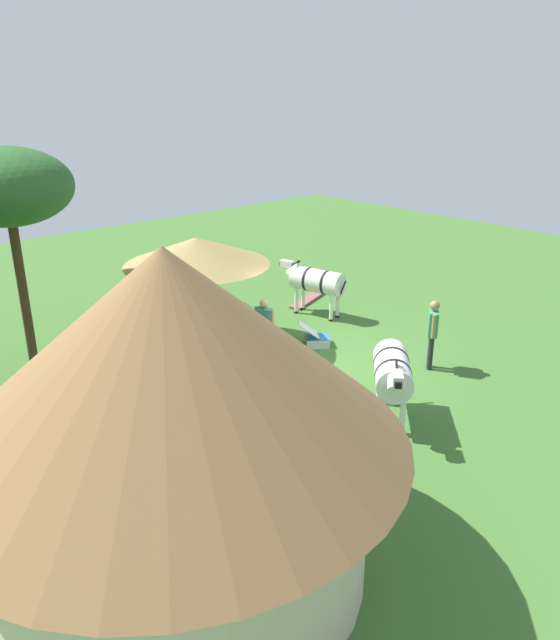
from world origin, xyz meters
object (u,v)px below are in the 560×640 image
object	(u,v)px
guest_beside_umbrella	(129,322)
standing_watcher	(433,328)
patio_dining_table	(200,322)
zebra_by_umbrella	(251,359)
thatched_hut	(173,408)
patio_chair_near_lawn	(193,346)
patio_chair_near_hut	(161,319)
acacia_tree_behind_hut	(7,188)
striped_lounge_chair	(315,336)
shade_umbrella	(197,251)
zebra_nearest_camera	(393,372)
zebra_toward_hut	(316,281)
patio_chair_west_end	(244,318)
guest_behind_table	(264,323)

from	to	relation	value
guest_beside_umbrella	standing_watcher	size ratio (longest dim) A/B	0.99
patio_dining_table	zebra_by_umbrella	bearing A→B (deg)	162.53
zebra_by_umbrella	patio_dining_table	bearing A→B (deg)	-40.85
guest_beside_umbrella	zebra_by_umbrella	world-z (taller)	guest_beside_umbrella
thatched_hut	patio_chair_near_lawn	xyz separation A→B (m)	(5.35, -3.85, -1.98)
patio_chair_near_hut	zebra_by_umbrella	xyz separation A→B (m)	(-4.49, 0.61, 0.52)
patio_chair_near_hut	zebra_by_umbrella	distance (m)	4.56
patio_chair_near_hut	acacia_tree_behind_hut	world-z (taller)	acacia_tree_behind_hut
patio_chair_near_lawn	patio_dining_table	bearing A→B (deg)	90.00
striped_lounge_chair	acacia_tree_behind_hut	distance (m)	7.99
shade_umbrella	zebra_nearest_camera	world-z (taller)	shade_umbrella
zebra_nearest_camera	thatched_hut	bearing A→B (deg)	54.71
striped_lounge_chair	zebra_toward_hut	xyz separation A→B (m)	(1.61, -1.64, 0.78)
patio_chair_near_hut	zebra_by_umbrella	bearing A→B (deg)	62.10
patio_chair_near_hut	zebra_by_umbrella	world-z (taller)	zebra_by_umbrella
thatched_hut	patio_chair_west_end	bearing A→B (deg)	-44.87
patio_dining_table	patio_chair_west_end	xyz separation A→B (m)	(-0.30, -1.21, -0.13)
patio_chair_near_hut	shade_umbrella	bearing A→B (deg)	90.00
shade_umbrella	patio_chair_west_end	bearing A→B (deg)	-103.91
guest_behind_table	guest_beside_umbrella	bearing A→B (deg)	32.94
patio_chair_west_end	guest_beside_umbrella	distance (m)	3.11
zebra_nearest_camera	acacia_tree_behind_hut	world-z (taller)	acacia_tree_behind_hut
patio_dining_table	zebra_toward_hut	size ratio (longest dim) A/B	0.67
shade_umbrella	guest_behind_table	distance (m)	2.45
guest_beside_umbrella	acacia_tree_behind_hut	bearing A→B (deg)	-125.87
thatched_hut	patio_dining_table	xyz separation A→B (m)	(6.26, -4.72, -1.84)
patio_dining_table	patio_chair_near_hut	xyz separation A→B (m)	(1.18, 0.43, -0.13)
striped_lounge_chair	zebra_by_umbrella	xyz separation A→B (m)	(-1.33, 3.23, 0.78)
patio_dining_table	guest_beside_umbrella	world-z (taller)	guest_beside_umbrella
patio_chair_near_lawn	patio_chair_near_hut	xyz separation A→B (m)	(2.08, -0.43, 0.00)
patio_chair_west_end	thatched_hut	bearing A→B (deg)	149.04
patio_chair_near_lawn	guest_behind_table	size ratio (longest dim) A/B	0.58
thatched_hut	guest_behind_table	distance (m)	7.21
patio_chair_west_end	standing_watcher	world-z (taller)	standing_watcher
thatched_hut	striped_lounge_chair	world-z (taller)	thatched_hut
acacia_tree_behind_hut	guest_beside_umbrella	bearing A→B (deg)	-122.28
patio_chair_near_lawn	patio_chair_near_hut	bearing A→B (deg)	121.85
striped_lounge_chair	acacia_tree_behind_hut	size ratio (longest dim) A/B	0.19
thatched_hut	guest_behind_table	size ratio (longest dim) A/B	3.90
patio_chair_west_end	zebra_by_umbrella	world-z (taller)	zebra_by_umbrella
patio_chair_west_end	patio_chair_near_hut	distance (m)	2.21
standing_watcher	zebra_by_umbrella	xyz separation A→B (m)	(1.48, 4.29, 0.02)
shade_umbrella	guest_beside_umbrella	distance (m)	2.37
shade_umbrella	acacia_tree_behind_hut	distance (m)	4.41
patio_chair_west_end	patio_chair_near_hut	bearing A→B (deg)	62.03
zebra_toward_hut	shade_umbrella	bearing A→B (deg)	160.94
patio_chair_west_end	acacia_tree_behind_hut	distance (m)	6.48
thatched_hut	zebra_by_umbrella	world-z (taller)	thatched_hut
patio_chair_near_lawn	striped_lounge_chair	distance (m)	3.24
patio_chair_near_lawn	zebra_by_umbrella	world-z (taller)	zebra_by_umbrella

